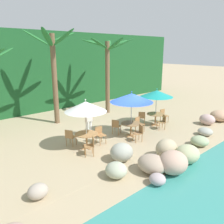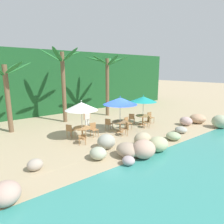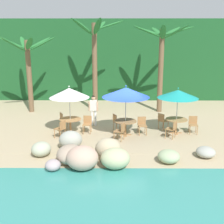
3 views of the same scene
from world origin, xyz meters
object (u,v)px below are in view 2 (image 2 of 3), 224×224
at_px(palm_tree_third, 107,74).
at_px(chair_teal_left, 147,121).
at_px(chair_teal_seaward, 150,117).
at_px(palm_tree_nearest, 6,84).
at_px(umbrella_white, 81,106).
at_px(umbrella_blue, 120,101).
at_px(dining_table_teal, 143,117).
at_px(chair_white_left, 84,135).
at_px(umbrella_teal, 143,99).
at_px(chair_teal_inland, 132,118).
at_px(palm_tree_second, 63,74).
at_px(dining_table_blue, 120,123).
at_px(dining_table_white, 82,130).
at_px(chair_blue_inland, 109,123).
at_px(chair_blue_seaward, 127,122).
at_px(chair_blue_left, 125,128).
at_px(waiter_in_white, 87,117).
at_px(chair_white_inland, 70,130).
at_px(chair_white_seaward, 94,129).

bearing_deg(palm_tree_third, chair_teal_left, -91.80).
height_order(chair_teal_seaward, palm_tree_nearest, palm_tree_nearest).
bearing_deg(umbrella_white, umbrella_blue, -6.39).
bearing_deg(dining_table_teal, chair_white_left, -172.14).
distance_m(umbrella_teal, chair_teal_inland, 1.74).
xyz_separation_m(chair_teal_left, palm_tree_third, (0.16, 5.17, 3.36)).
height_order(umbrella_white, chair_teal_seaward, umbrella_white).
xyz_separation_m(umbrella_teal, palm_tree_second, (-4.37, 4.60, 1.82)).
bearing_deg(palm_tree_second, dining_table_blue, -69.93).
bearing_deg(umbrella_white, dining_table_white, -1.79).
bearing_deg(chair_blue_inland, umbrella_teal, -8.15).
relative_size(chair_blue_seaward, palm_tree_second, 0.15).
bearing_deg(palm_tree_third, dining_table_white, -139.72).
bearing_deg(umbrella_blue, chair_blue_seaward, 11.81).
height_order(chair_blue_left, waiter_in_white, waiter_in_white).
relative_size(chair_white_inland, chair_white_left, 1.00).
relative_size(chair_white_seaward, umbrella_blue, 0.35).
distance_m(umbrella_white, chair_teal_inland, 5.04).
distance_m(dining_table_blue, chair_teal_inland, 2.18).
bearing_deg(umbrella_teal, palm_tree_second, 133.51).
distance_m(dining_table_white, chair_white_left, 0.86).
xyz_separation_m(chair_white_inland, chair_teal_inland, (5.22, -0.10, 0.00)).
relative_size(chair_white_left, umbrella_blue, 0.35).
xyz_separation_m(chair_teal_seaward, waiter_in_white, (-5.11, 1.22, 0.47)).
relative_size(chair_white_inland, umbrella_blue, 0.35).
distance_m(dining_table_teal, palm_tree_second, 7.12).
bearing_deg(dining_table_white, chair_blue_seaward, -2.15).
xyz_separation_m(chair_white_left, chair_blue_inland, (2.68, 1.21, 0.00)).
xyz_separation_m(chair_white_left, waiter_in_white, (1.42, 2.02, 0.47)).
bearing_deg(umbrella_blue, palm_tree_second, 110.07).
xyz_separation_m(umbrella_blue, chair_blue_inland, (-0.43, 0.74, -1.65)).
bearing_deg(chair_teal_left, chair_white_left, 180.00).
bearing_deg(chair_blue_seaward, palm_tree_nearest, 146.86).
height_order(dining_table_teal, chair_teal_seaward, chair_teal_seaward).
relative_size(chair_white_seaward, palm_tree_second, 0.15).
height_order(chair_white_left, chair_blue_inland, same).
bearing_deg(chair_white_left, dining_table_blue, 8.70).
bearing_deg(chair_white_inland, umbrella_white, -56.25).
bearing_deg(chair_blue_seaward, chair_teal_inland, 33.16).
relative_size(umbrella_white, chair_white_seaward, 2.79).
xyz_separation_m(dining_table_white, chair_white_seaward, (0.85, 0.04, -0.10)).
relative_size(chair_white_inland, chair_blue_seaward, 1.00).
xyz_separation_m(dining_table_white, chair_blue_seaward, (3.61, -0.14, -0.10)).
height_order(chair_white_inland, chair_teal_left, same).
distance_m(chair_white_seaward, chair_white_left, 1.45).
xyz_separation_m(dining_table_white, palm_tree_nearest, (-3.18, 4.30, 2.70)).
height_order(chair_blue_inland, palm_tree_third, palm_tree_third).
bearing_deg(dining_table_blue, chair_teal_inland, 24.94).
bearing_deg(umbrella_blue, umbrella_teal, 6.83).
distance_m(chair_white_left, chair_teal_inland, 5.27).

